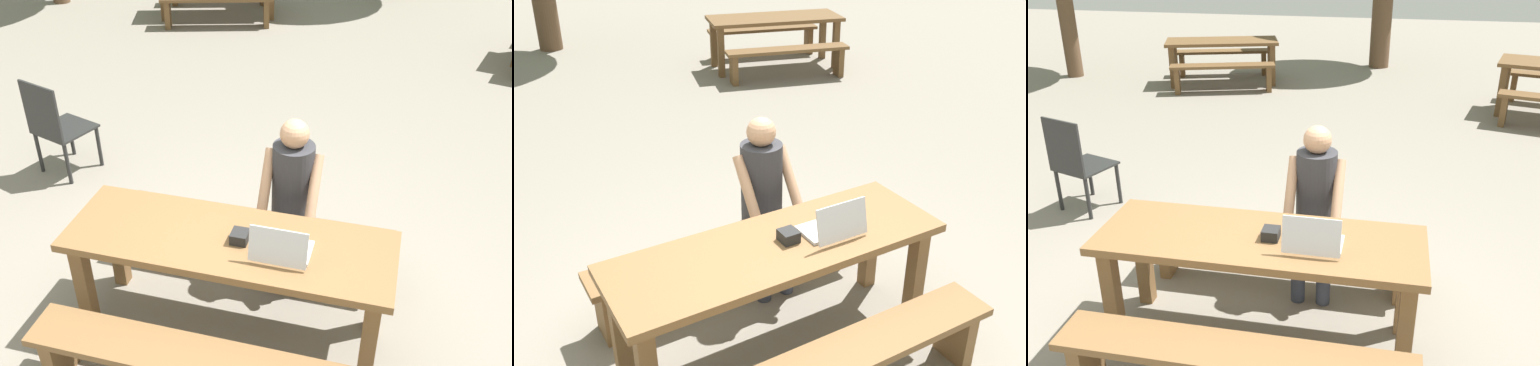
% 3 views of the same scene
% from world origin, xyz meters
% --- Properties ---
extents(ground_plane, '(30.00, 30.00, 0.00)m').
position_xyz_m(ground_plane, '(0.00, 0.00, 0.00)').
color(ground_plane, gray).
extents(picnic_table_front, '(1.97, 0.66, 0.75)m').
position_xyz_m(picnic_table_front, '(0.00, 0.00, 0.63)').
color(picnic_table_front, brown).
rests_on(picnic_table_front, ground).
extents(bench_far, '(1.94, 0.30, 0.42)m').
position_xyz_m(bench_far, '(0.00, 0.62, 0.33)').
color(bench_far, brown).
rests_on(bench_far, ground).
extents(laptop, '(0.33, 0.27, 0.23)m').
position_xyz_m(laptop, '(0.33, -0.08, 0.80)').
color(laptop, silver).
rests_on(laptop, picnic_table_front).
extents(small_pouch, '(0.10, 0.11, 0.07)m').
position_xyz_m(small_pouch, '(0.07, -0.01, 0.78)').
color(small_pouch, black).
rests_on(small_pouch, picnic_table_front).
extents(person_seated, '(0.39, 0.40, 1.25)m').
position_xyz_m(person_seated, '(0.25, 0.58, 0.72)').
color(person_seated, '#333847').
rests_on(person_seated, ground).
extents(plastic_chair, '(0.55, 0.55, 0.92)m').
position_xyz_m(plastic_chair, '(-2.06, 1.44, 0.48)').
color(plastic_chair, '#262626').
rests_on(plastic_chair, ground).
extents(bench_mid_south, '(1.70, 0.77, 0.46)m').
position_xyz_m(bench_mid_south, '(-1.99, 5.79, 0.34)').
color(bench_mid_south, brown).
rests_on(bench_mid_south, ground).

